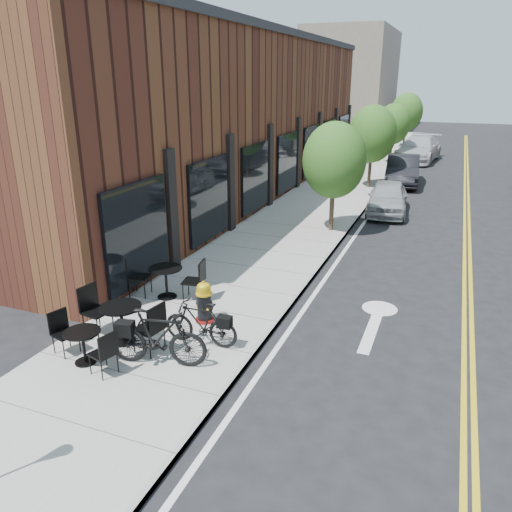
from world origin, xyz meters
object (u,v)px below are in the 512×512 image
at_px(bistro_set_c, 166,278).
at_px(parked_car_b, 402,170).
at_px(bicycle_right, 157,337).
at_px(parked_car_c, 418,149).
at_px(fire_hydrant, 204,302).
at_px(bistro_set_b, 83,342).
at_px(bistro_set_a, 122,319).
at_px(parked_car_a, 387,198).
at_px(bicycle_left, 201,323).

relative_size(bistro_set_c, parked_car_b, 0.42).
relative_size(bicycle_right, parked_car_c, 0.34).
height_order(bistro_set_c, parked_car_b, parked_car_b).
bearing_deg(fire_hydrant, bistro_set_b, -126.30).
height_order(bicycle_right, parked_car_b, parked_car_b).
bearing_deg(parked_car_b, bistro_set_a, -105.30).
relative_size(parked_car_a, parked_car_b, 0.84).
distance_m(fire_hydrant, parked_car_a, 11.89).
distance_m(parked_car_a, parked_car_b, 6.30).
xyz_separation_m(bicycle_right, parked_car_b, (2.34, 19.87, 0.06)).
height_order(bistro_set_b, parked_car_b, parked_car_b).
height_order(bicycle_left, bicycle_right, bicycle_right).
bearing_deg(parked_car_a, bicycle_right, -105.12).
relative_size(bicycle_left, bistro_set_b, 0.95).
height_order(parked_car_a, parked_car_c, parked_car_c).
bearing_deg(bicycle_left, bistro_set_a, -74.39).
height_order(bistro_set_a, bistro_set_c, bistro_set_a).
xyz_separation_m(bicycle_left, parked_car_a, (2.03, 12.59, 0.06)).
bearing_deg(parked_car_c, bistro_set_c, -92.72).
bearing_deg(parked_car_a, parked_car_b, 85.84).
bearing_deg(bistro_set_c, bistro_set_b, -97.87).
relative_size(bicycle_right, bistro_set_a, 0.95).
distance_m(bicycle_right, parked_car_a, 13.79).
height_order(bicycle_right, bistro_set_b, bicycle_right).
bearing_deg(bistro_set_b, parked_car_b, 95.64).
height_order(fire_hydrant, parked_car_c, parked_car_c).
distance_m(bistro_set_a, parked_car_b, 19.71).
relative_size(bistro_set_a, parked_car_b, 0.44).
relative_size(parked_car_a, parked_car_c, 0.68).
relative_size(bicycle_left, bicycle_right, 0.83).
bearing_deg(fire_hydrant, bistro_set_a, -134.91).
bearing_deg(bistro_set_c, parked_car_c, 71.00).
distance_m(bistro_set_c, parked_car_a, 11.51).
distance_m(bistro_set_c, parked_car_b, 17.55).
distance_m(bicycle_left, parked_car_b, 18.98).
distance_m(bicycle_right, bistro_set_a, 1.23).
distance_m(bistro_set_b, parked_car_a, 14.55).
height_order(fire_hydrant, parked_car_b, parked_car_b).
height_order(bicycle_left, parked_car_c, parked_car_c).
height_order(bistro_set_c, parked_car_a, parked_car_a).
distance_m(bicycle_left, bicycle_right, 1.07).
xyz_separation_m(bistro_set_c, parked_car_a, (3.91, 10.83, 0.02)).
xyz_separation_m(fire_hydrant, bistro_set_a, (-1.13, -1.47, 0.08)).
relative_size(bicycle_right, parked_car_b, 0.42).
xyz_separation_m(bistro_set_a, parked_car_b, (3.48, 19.40, 0.10)).
bearing_deg(bicycle_left, bistro_set_b, -53.10).
bearing_deg(bicycle_right, parked_car_c, -17.98).
height_order(bicycle_left, parked_car_b, parked_car_b).
xyz_separation_m(fire_hydrant, bistro_set_c, (-1.47, 0.81, 0.06)).
height_order(parked_car_b, parked_car_c, parked_car_c).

